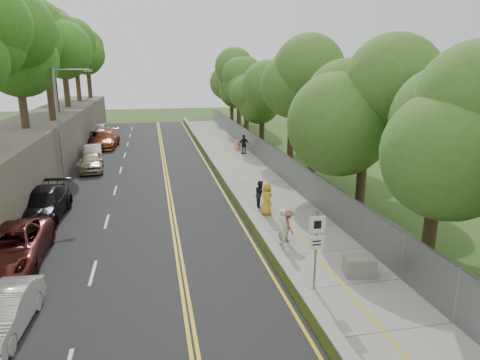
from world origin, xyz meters
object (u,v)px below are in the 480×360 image
object	(u,v)px
concrete_block	(359,266)
car_2	(9,247)
streetlight	(62,119)
signpost	(316,241)
construction_barrel	(238,145)
person_far	(244,144)
painter_0	(266,198)
car_1	(2,314)

from	to	relation	value
concrete_block	car_2	xyz separation A→B (m)	(-13.80, 3.67, 0.42)
streetlight	signpost	xyz separation A→B (m)	(11.51, -17.02, -2.68)
streetlight	concrete_block	world-z (taller)	streetlight
construction_barrel	person_far	distance (m)	2.36
streetlight	painter_0	distance (m)	15.17
signpost	person_far	size ratio (longest dim) A/B	1.68
painter_0	person_far	xyz separation A→B (m)	(2.36, 16.86, -0.00)
streetlight	construction_barrel	bearing A→B (deg)	36.70
car_1	person_far	world-z (taller)	person_far
streetlight	person_far	distance (m)	16.86
streetlight	signpost	bearing A→B (deg)	-55.92
construction_barrel	car_2	xyz separation A→B (m)	(-14.26, -23.17, 0.33)
streetlight	signpost	world-z (taller)	streetlight
construction_barrel	streetlight	bearing A→B (deg)	-143.30
car_2	painter_0	bearing A→B (deg)	16.61
signpost	painter_0	xyz separation A→B (m)	(0.40, 8.36, -0.98)
painter_0	signpost	bearing A→B (deg)	164.61
car_1	painter_0	xyz separation A→B (m)	(10.84, 8.99, 0.28)
signpost	construction_barrel	bearing A→B (deg)	84.58
car_1	car_2	distance (m)	5.15
car_1	painter_0	distance (m)	14.08
construction_barrel	signpost	bearing A→B (deg)	-95.42
car_2	person_far	xyz separation A→B (m)	(14.41, 20.85, 0.12)
person_far	car_1	bearing A→B (deg)	44.46
streetlight	person_far	xyz separation A→B (m)	(14.27, 8.21, -3.66)
car_1	person_far	bearing A→B (deg)	66.86
person_far	construction_barrel	bearing A→B (deg)	-104.96
concrete_block	car_2	size ratio (longest dim) A/B	0.19
car_2	painter_0	world-z (taller)	painter_0
car_1	construction_barrel	bearing A→B (deg)	69.04
painter_0	person_far	bearing A→B (deg)	-20.61
construction_barrel	car_1	world-z (taller)	car_1
signpost	car_1	distance (m)	10.53
streetlight	painter_0	world-z (taller)	streetlight
construction_barrel	person_far	size ratio (longest dim) A/B	0.52
construction_barrel	car_2	distance (m)	27.21
painter_0	car_2	bearing A→B (deg)	95.65
streetlight	signpost	size ratio (longest dim) A/B	2.58
car_2	concrete_block	bearing A→B (deg)	-16.59
concrete_block	person_far	bearing A→B (deg)	88.59
car_1	concrete_block	bearing A→B (deg)	9.94
signpost	car_2	distance (m)	12.49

